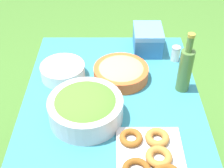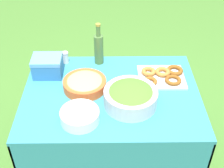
% 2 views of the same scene
% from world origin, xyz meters
% --- Properties ---
extents(picnic_table, '(1.16, 0.86, 0.70)m').
position_xyz_m(picnic_table, '(0.00, 0.00, 0.60)').
color(picnic_table, teal).
rests_on(picnic_table, ground_plane).
extents(salad_bowl, '(0.33, 0.33, 0.13)m').
position_xyz_m(salad_bowl, '(-0.12, 0.12, 0.77)').
color(salad_bowl, silver).
rests_on(salad_bowl, picnic_table).
extents(pasta_bowl, '(0.28, 0.28, 0.08)m').
position_xyz_m(pasta_bowl, '(0.18, -0.05, 0.74)').
color(pasta_bowl, '#E05B28').
rests_on(pasta_bowl, picnic_table).
extents(donut_platter, '(0.34, 0.28, 0.05)m').
position_xyz_m(donut_platter, '(-0.35, -0.15, 0.72)').
color(donut_platter, silver).
rests_on(donut_platter, picnic_table).
extents(plate_stack, '(0.23, 0.23, 0.07)m').
position_xyz_m(plate_stack, '(0.19, 0.26, 0.74)').
color(plate_stack, white).
rests_on(plate_stack, picnic_table).
extents(olive_oil_bottle, '(0.07, 0.07, 0.32)m').
position_xyz_m(olive_oil_bottle, '(0.09, -0.35, 0.82)').
color(olive_oil_bottle, '#4C7238').
rests_on(olive_oil_bottle, picnic_table).
extents(cooler_box, '(0.20, 0.16, 0.14)m').
position_xyz_m(cooler_box, '(0.44, -0.21, 0.77)').
color(cooler_box, '#3372B7').
rests_on(cooler_box, picnic_table).
extents(salt_shaker, '(0.05, 0.05, 0.09)m').
position_xyz_m(salt_shaker, '(0.34, -0.36, 0.74)').
color(salt_shaker, white).
rests_on(salt_shaker, picnic_table).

